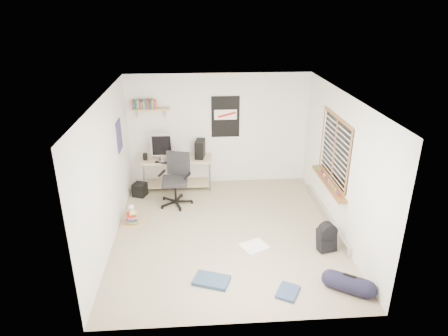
{
  "coord_description": "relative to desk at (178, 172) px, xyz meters",
  "views": [
    {
      "loc": [
        -0.49,
        -6.26,
        3.91
      ],
      "look_at": [
        -0.02,
        0.24,
        1.17
      ],
      "focal_mm": 32.0,
      "sensor_mm": 36.0,
      "label": 1
    }
  ],
  "objects": [
    {
      "name": "floor",
      "position": [
        0.94,
        -2.0,
        -0.37
      ],
      "size": [
        4.0,
        4.5,
        0.01
      ],
      "primitive_type": "cube",
      "color": "gray",
      "rests_on": "ground"
    },
    {
      "name": "jeans_a",
      "position": [
        0.61,
        -3.39,
        -0.33
      ],
      "size": [
        0.61,
        0.49,
        0.06
      ],
      "primitive_type": "cube",
      "rotation": [
        0.0,
        0.0,
        -0.36
      ],
      "color": "navy",
      "rests_on": "floor"
    },
    {
      "name": "pc_tower",
      "position": [
        0.52,
        -0.03,
        0.54
      ],
      "size": [
        0.24,
        0.41,
        0.4
      ],
      "primitive_type": "cube",
      "rotation": [
        0.0,
        0.0,
        -0.17
      ],
      "color": "black",
      "rests_on": "desk"
    },
    {
      "name": "tshirt",
      "position": [
        1.39,
        -2.53,
        -0.34
      ],
      "size": [
        0.54,
        0.51,
        0.04
      ],
      "primitive_type": "cube",
      "rotation": [
        0.0,
        0.0,
        0.46
      ],
      "color": "white",
      "rests_on": "floor"
    },
    {
      "name": "book_stack",
      "position": [
        -0.81,
        -1.56,
        -0.21
      ],
      "size": [
        0.47,
        0.42,
        0.27
      ],
      "primitive_type": "cube",
      "rotation": [
        0.0,
        0.0,
        0.29
      ],
      "color": "brown",
      "rests_on": "floor"
    },
    {
      "name": "poster_left_wall",
      "position": [
        -1.04,
        -0.8,
        1.14
      ],
      "size": [
        0.02,
        0.42,
        0.6
      ],
      "primitive_type": "cube",
      "color": "navy",
      "rests_on": "left_wall"
    },
    {
      "name": "back_wall",
      "position": [
        0.94,
        0.25,
        0.89
      ],
      "size": [
        4.0,
        0.01,
        2.5
      ],
      "primitive_type": "cube",
      "color": "silver",
      "rests_on": "ground"
    },
    {
      "name": "speaker_left",
      "position": [
        -0.67,
        -0.11,
        0.42
      ],
      "size": [
        0.09,
        0.09,
        0.16
      ],
      "primitive_type": "cube",
      "rotation": [
        0.0,
        0.0,
        -0.09
      ],
      "color": "black",
      "rests_on": "desk"
    },
    {
      "name": "backpack",
      "position": [
        2.58,
        -2.68,
        -0.16
      ],
      "size": [
        0.35,
        0.3,
        0.4
      ],
      "primitive_type": "cube",
      "rotation": [
        0.0,
        0.0,
        0.23
      ],
      "color": "black",
      "rests_on": "floor"
    },
    {
      "name": "desk_lamp",
      "position": [
        -0.79,
        -1.58,
        0.02
      ],
      "size": [
        0.11,
        0.19,
        0.18
      ],
      "primitive_type": "cube",
      "rotation": [
        0.0,
        0.0,
        -0.01
      ],
      "color": "white",
      "rests_on": "book_stack"
    },
    {
      "name": "monitor_left",
      "position": [
        -0.34,
        -0.1,
        0.56
      ],
      "size": [
        0.41,
        0.16,
        0.44
      ],
      "primitive_type": "cube",
      "rotation": [
        0.0,
        0.0,
        0.15
      ],
      "color": "#A3A3A8",
      "rests_on": "desk"
    },
    {
      "name": "monitor_right",
      "position": [
        -0.3,
        -0.21,
        0.58
      ],
      "size": [
        0.44,
        0.12,
        0.48
      ],
      "primitive_type": "cube",
      "rotation": [
        0.0,
        0.0,
        -0.03
      ],
      "color": "#B8B7BD",
      "rests_on": "desk"
    },
    {
      "name": "desk",
      "position": [
        0.0,
        0.0,
        0.0
      ],
      "size": [
        1.68,
        1.15,
        0.71
      ],
      "primitive_type": "cube",
      "rotation": [
        0.0,
        0.0,
        0.34
      ],
      "color": "tan",
      "rests_on": "floor"
    },
    {
      "name": "right_wall",
      "position": [
        2.95,
        -2.0,
        0.89
      ],
      "size": [
        0.01,
        4.5,
        2.5
      ],
      "primitive_type": "cube",
      "color": "silver",
      "rests_on": "ground"
    },
    {
      "name": "ceiling",
      "position": [
        0.94,
        -2.0,
        2.14
      ],
      "size": [
        4.0,
        4.5,
        0.01
      ],
      "primitive_type": "cube",
      "color": "white",
      "rests_on": "ground"
    },
    {
      "name": "baseboard_heater",
      "position": [
        2.9,
        -1.7,
        -0.28
      ],
      "size": [
        0.08,
        2.5,
        0.18
      ],
      "primitive_type": "cube",
      "color": "#B7B2A8",
      "rests_on": "floor"
    },
    {
      "name": "jeans_b",
      "position": [
        1.7,
        -3.72,
        -0.34
      ],
      "size": [
        0.42,
        0.46,
        0.05
      ],
      "primitive_type": "cube",
      "rotation": [
        0.0,
        0.0,
        1.07
      ],
      "color": "navy",
      "rests_on": "floor"
    },
    {
      "name": "poster_back_wall",
      "position": [
        1.09,
        0.23,
        1.19
      ],
      "size": [
        0.62,
        0.03,
        0.92
      ],
      "primitive_type": "cube",
      "color": "black",
      "rests_on": "back_wall"
    },
    {
      "name": "subwoofer",
      "position": [
        -0.81,
        -0.4,
        -0.22
      ],
      "size": [
        0.34,
        0.34,
        0.29
      ],
      "primitive_type": "cube",
      "rotation": [
        0.0,
        0.0,
        -0.37
      ],
      "color": "black",
      "rests_on": "floor"
    },
    {
      "name": "keyboard",
      "position": [
        -0.27,
        -0.28,
        0.35
      ],
      "size": [
        0.38,
        0.16,
        0.02
      ],
      "primitive_type": "cube",
      "rotation": [
        0.0,
        0.0,
        -0.09
      ],
      "color": "black",
      "rests_on": "desk"
    },
    {
      "name": "duffel_bag",
      "position": [
        2.58,
        -3.74,
        -0.22
      ],
      "size": [
        0.37,
        0.37,
        0.53
      ],
      "primitive_type": "cylinder",
      "rotation": [
        0.0,
        0.0,
        -0.56
      ],
      "color": "black",
      "rests_on": "floor"
    },
    {
      "name": "left_wall",
      "position": [
        -1.06,
        -2.0,
        0.89
      ],
      "size": [
        0.01,
        4.5,
        2.5
      ],
      "primitive_type": "cube",
      "color": "silver",
      "rests_on": "ground"
    },
    {
      "name": "office_chair",
      "position": [
        -0.02,
        -0.84,
        0.12
      ],
      "size": [
        0.9,
        0.9,
        1.09
      ],
      "primitive_type": "cube",
      "rotation": [
        0.0,
        0.0,
        -0.33
      ],
      "color": "black",
      "rests_on": "floor"
    },
    {
      "name": "speaker_right",
      "position": [
        0.13,
        -0.23,
        0.43
      ],
      "size": [
        0.11,
        0.11,
        0.18
      ],
      "primitive_type": "cube",
      "rotation": [
        0.0,
        0.0,
        -0.24
      ],
      "color": "black",
      "rests_on": "desk"
    },
    {
      "name": "wall_shelf",
      "position": [
        -0.51,
        0.14,
        1.42
      ],
      "size": [
        0.8,
        0.22,
        0.24
      ],
      "primitive_type": "cube",
      "color": "tan",
      "rests_on": "back_wall"
    },
    {
      "name": "window",
      "position": [
        2.89,
        -1.7,
        1.08
      ],
      "size": [
        0.1,
        1.5,
        1.26
      ],
      "primitive_type": "cube",
      "color": "brown",
      "rests_on": "right_wall"
    }
  ]
}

